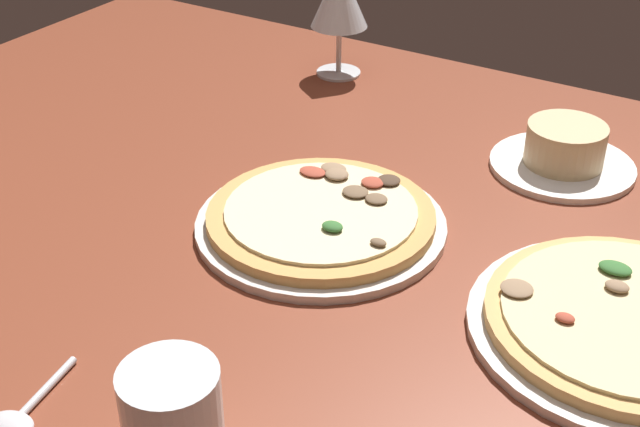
# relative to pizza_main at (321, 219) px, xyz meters

# --- Properties ---
(dining_table) EXTENTS (1.50, 1.10, 0.04)m
(dining_table) POSITION_rel_pizza_main_xyz_m (0.02, -0.03, -0.03)
(dining_table) COLOR brown
(dining_table) RESTS_ON ground
(pizza_main) EXTENTS (0.27, 0.27, 0.03)m
(pizza_main) POSITION_rel_pizza_main_xyz_m (0.00, 0.00, 0.00)
(pizza_main) COLOR silver
(pizza_main) RESTS_ON dining_table
(pizza_side) EXTENTS (0.29, 0.29, 0.03)m
(pizza_side) POSITION_rel_pizza_main_xyz_m (0.33, -0.01, -0.00)
(pizza_side) COLOR silver
(pizza_side) RESTS_ON dining_table
(ramekin_on_saucer) EXTENTS (0.17, 0.17, 0.06)m
(ramekin_on_saucer) POSITION_rel_pizza_main_xyz_m (0.18, 0.27, 0.01)
(ramekin_on_saucer) COLOR white
(ramekin_on_saucer) RESTS_ON dining_table
(spoon) EXTENTS (0.04, 0.10, 0.01)m
(spoon) POSITION_rel_pizza_main_xyz_m (-0.06, -0.37, -0.01)
(spoon) COLOR silver
(spoon) RESTS_ON dining_table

